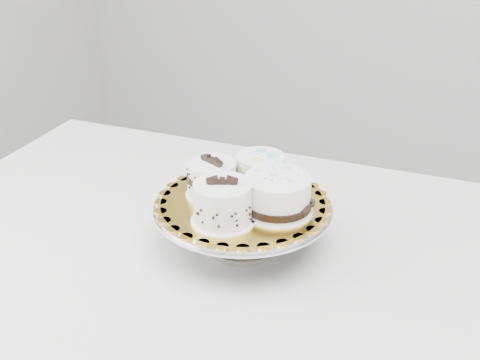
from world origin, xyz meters
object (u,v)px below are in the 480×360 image
at_px(cake_stand, 243,217).
at_px(cake_banded, 212,180).
at_px(cake_swirl, 223,204).
at_px(cake_board, 243,203).
at_px(cake_dots, 261,172).
at_px(table, 219,267).
at_px(cake_ribbon, 278,196).

relative_size(cake_stand, cake_banded, 2.89).
xyz_separation_m(cake_stand, cake_swirl, (-0.00, -0.08, 0.07)).
xyz_separation_m(cake_board, cake_banded, (-0.06, 0.00, 0.03)).
distance_m(cake_stand, cake_dots, 0.09).
xyz_separation_m(table, cake_swirl, (0.05, -0.08, 0.20)).
xyz_separation_m(cake_stand, cake_banded, (-0.06, 0.00, 0.06)).
height_order(cake_dots, cake_ribbon, cake_ribbon).
xyz_separation_m(cake_banded, cake_ribbon, (0.14, -0.00, 0.00)).
bearing_deg(cake_stand, cake_board, -26.57).
bearing_deg(cake_stand, cake_ribbon, -3.01).
relative_size(cake_stand, cake_board, 1.09).
height_order(table, cake_swirl, cake_swirl).
height_order(cake_board, cake_swirl, cake_swirl).
bearing_deg(cake_ribbon, table, 179.58).
bearing_deg(cake_board, cake_dots, 83.99).
bearing_deg(table, cake_board, -3.90).
distance_m(table, cake_stand, 0.14).
xyz_separation_m(table, cake_banded, (-0.01, 0.00, 0.19)).
xyz_separation_m(cake_stand, cake_dots, (0.01, 0.06, 0.07)).
distance_m(cake_stand, cake_swirl, 0.10).
distance_m(table, cake_board, 0.17).
distance_m(cake_swirl, cake_dots, 0.14).
distance_m(cake_banded, cake_ribbon, 0.14).
bearing_deg(cake_ribbon, cake_swirl, -133.19).
height_order(table, cake_ribbon, cake_ribbon).
relative_size(cake_stand, cake_dots, 2.92).
relative_size(cake_stand, cake_swirl, 2.48).
xyz_separation_m(cake_banded, cake_dots, (0.07, 0.06, 0.00)).
distance_m(table, cake_ribbon, 0.23).
relative_size(table, cake_ribbon, 9.88).
xyz_separation_m(cake_swirl, cake_ribbon, (0.07, 0.08, -0.00)).
bearing_deg(cake_ribbon, cake_board, 177.89).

